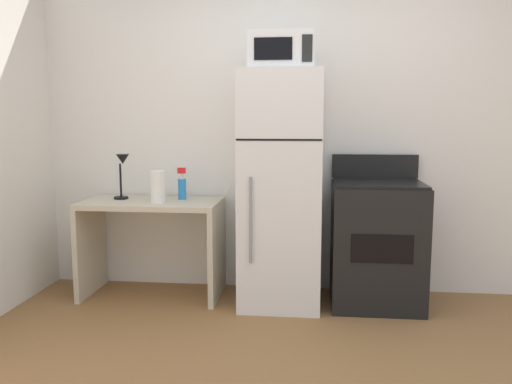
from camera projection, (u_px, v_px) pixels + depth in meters
wall_back_white at (312, 128)px, 4.19m from camera, size 5.00×0.10×2.60m
desk at (152, 231)px, 4.08m from camera, size 1.05×0.56×0.75m
desk_lamp at (122, 169)px, 4.09m from camera, size 0.14×0.12×0.35m
paper_towel_roll at (158, 187)px, 3.93m from camera, size 0.11×0.11×0.24m
spray_bottle at (182, 187)px, 4.10m from camera, size 0.06×0.06×0.25m
refrigerator at (281, 189)px, 3.89m from camera, size 0.59×0.67×1.72m
microwave at (282, 52)px, 3.73m from camera, size 0.46×0.35×0.26m
oven_range at (377, 243)px, 3.89m from camera, size 0.66×0.61×1.10m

